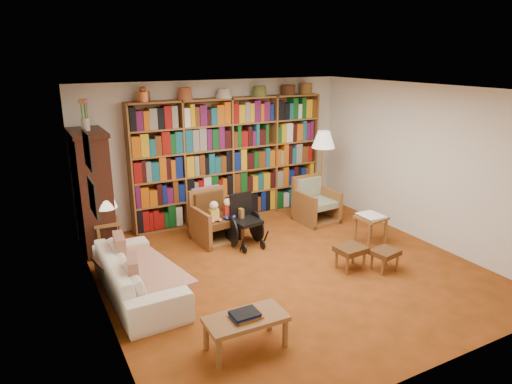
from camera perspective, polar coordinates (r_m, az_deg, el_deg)
floor at (r=6.61m, az=3.96°, el=-9.48°), size 5.00×5.00×0.00m
ceiling at (r=5.94m, az=4.45°, el=12.66°), size 5.00×5.00×0.00m
wall_back at (r=8.32m, az=-4.99°, el=5.18°), size 5.00×0.00×5.00m
wall_front at (r=4.38m, az=21.91°, el=-7.08°), size 5.00×0.00×5.00m
wall_left at (r=5.33m, az=-19.30°, el=-2.54°), size 0.00×5.00×5.00m
wall_right at (r=7.75m, az=20.11°, el=3.31°), size 0.00×5.00×5.00m
bookshelf at (r=8.26m, az=-3.23°, el=4.57°), size 3.60×0.30×2.42m
curio_cabinet at (r=7.34m, az=-19.74°, el=0.24°), size 0.50×0.95×2.40m
framed_pictures at (r=5.51m, az=-19.96°, el=2.11°), size 0.03×0.52×0.97m
sofa at (r=6.00m, az=-14.52°, el=-9.93°), size 1.94×0.80×0.56m
sofa_throw at (r=6.01m, az=-14.06°, el=-9.67°), size 1.03×1.57×0.04m
cushion_left at (r=6.22m, az=-16.59°, el=-7.39°), size 0.16×0.41×0.40m
cushion_right at (r=5.60m, az=-15.08°, el=-10.09°), size 0.18×0.39×0.37m
side_table_lamp at (r=7.23m, az=-18.09°, el=-4.53°), size 0.41×0.41×0.54m
table_lamp at (r=7.08m, az=-18.43°, el=-0.97°), size 0.35×0.35×0.48m
armchair_leather at (r=7.48m, az=-5.24°, el=-3.42°), size 0.73×0.77×0.84m
armchair_sage at (r=8.37m, az=7.25°, el=-1.50°), size 0.69×0.72×0.81m
wheelchair at (r=7.26m, az=-1.50°, el=-3.72°), size 0.47×0.66×0.83m
floor_lamp at (r=8.43m, az=8.43°, el=6.09°), size 0.42×0.42×1.59m
side_table_papers at (r=7.47m, az=14.17°, el=-3.56°), size 0.46×0.46×0.50m
footstool_a at (r=6.60m, az=11.76°, el=-7.21°), size 0.42×0.37×0.34m
footstool_b at (r=6.69m, az=15.85°, el=-7.44°), size 0.41×0.37×0.31m
coffee_table at (r=4.85m, az=-1.28°, el=-15.84°), size 0.85×0.44×0.42m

